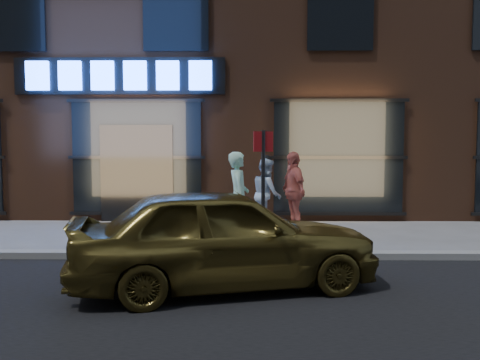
# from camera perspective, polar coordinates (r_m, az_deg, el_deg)

# --- Properties ---
(ground) EXTENTS (90.00, 90.00, 0.00)m
(ground) POSITION_cam_1_polar(r_m,az_deg,el_deg) (8.33, -18.52, -9.02)
(ground) COLOR slate
(ground) RESTS_ON ground
(curb) EXTENTS (60.00, 0.25, 0.12)m
(curb) POSITION_cam_1_polar(r_m,az_deg,el_deg) (8.32, -18.52, -8.62)
(curb) COLOR gray
(curb) RESTS_ON ground
(storefront_building) EXTENTS (30.20, 8.28, 10.30)m
(storefront_building) POSITION_cam_1_polar(r_m,az_deg,el_deg) (16.22, -9.28, 15.69)
(storefront_building) COLOR #54301E
(storefront_building) RESTS_ON ground
(man_bowtie) EXTENTS (0.48, 0.68, 1.76)m
(man_bowtie) POSITION_cam_1_polar(r_m,az_deg,el_deg) (9.26, -0.20, -2.00)
(man_bowtie) COLOR #B7F0D3
(man_bowtie) RESTS_ON ground
(man_cap) EXTENTS (0.73, 0.87, 1.60)m
(man_cap) POSITION_cam_1_polar(r_m,az_deg,el_deg) (10.60, 3.28, -1.67)
(man_cap) COLOR silver
(man_cap) RESTS_ON ground
(passerby) EXTENTS (0.72, 1.11, 1.75)m
(passerby) POSITION_cam_1_polar(r_m,az_deg,el_deg) (10.37, 6.49, -1.39)
(passerby) COLOR #D16756
(passerby) RESTS_ON ground
(gold_sedan) EXTENTS (4.22, 2.49, 1.35)m
(gold_sedan) POSITION_cam_1_polar(r_m,az_deg,el_deg) (6.18, -1.88, -6.95)
(gold_sedan) COLOR brown
(gold_sedan) RESTS_ON ground
(sign_post) EXTENTS (0.33, 0.12, 2.13)m
(sign_post) POSITION_cam_1_polar(r_m,az_deg,el_deg) (7.93, 2.84, -0.03)
(sign_post) COLOR #262628
(sign_post) RESTS_ON ground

